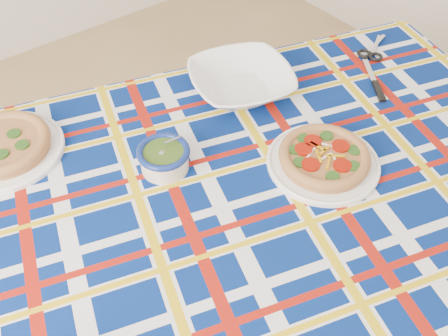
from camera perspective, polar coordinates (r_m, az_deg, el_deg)
floor at (r=1.92m, az=-4.74°, el=-16.21°), size 4.00×4.00×0.00m
dining_table at (r=1.31m, az=2.57°, el=-3.96°), size 1.86×1.46×0.77m
tablecloth at (r=1.29m, az=2.61°, el=-3.24°), size 1.90×1.50×0.11m
main_focaccia_plate at (r=1.29m, az=11.38°, el=1.26°), size 0.35×0.35×0.06m
pesto_bowl at (r=1.26m, az=-6.88°, el=1.29°), size 0.18×0.18×0.08m
serving_bowl at (r=1.49m, az=1.97°, el=9.82°), size 0.38×0.38×0.07m
second_focaccia_plate at (r=1.42m, az=-23.93°, el=2.47°), size 0.41×0.41×0.06m
table_knife at (r=1.66m, az=16.32°, el=10.66°), size 0.16×0.21×0.01m
kitchen_scissors at (r=1.79m, az=17.04°, el=13.40°), size 0.21×0.16×0.02m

